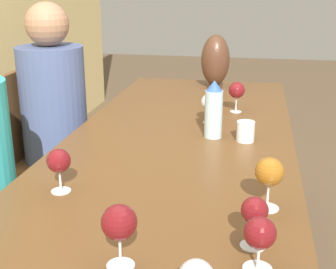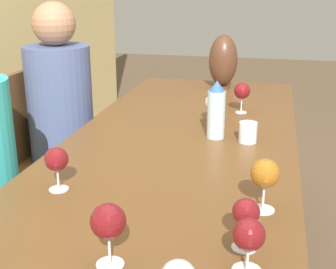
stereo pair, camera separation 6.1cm
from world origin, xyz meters
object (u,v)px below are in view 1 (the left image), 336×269
object	(u,v)px
water_bottle	(214,110)
wine_glass_1	(255,212)
wine_glass_4	(237,91)
wine_glass_5	(59,162)
water_tumbler	(246,131)
person_far	(57,119)
wine_glass_0	(119,223)
wine_glass_2	(260,234)
chair_far	(45,151)
vase	(215,61)
wine_glass_7	(209,103)
wine_glass_6	(269,173)

from	to	relation	value
water_bottle	wine_glass_1	size ratio (longest dim) A/B	1.80
wine_glass_4	wine_glass_5	xyz separation A→B (m)	(-1.03, 0.49, -0.01)
water_tumbler	person_far	distance (m)	1.06
water_tumbler	wine_glass_0	size ratio (longest dim) A/B	0.53
water_tumbler	wine_glass_0	distance (m)	0.98
wine_glass_2	wine_glass_4	xyz separation A→B (m)	(1.34, 0.12, 0.02)
wine_glass_4	water_tumbler	bearing A→B (deg)	-172.10
wine_glass_0	person_far	xyz separation A→B (m)	(1.31, 0.73, -0.18)
wine_glass_2	wine_glass_0	bearing A→B (deg)	98.40
chair_far	vase	bearing A→B (deg)	-54.80
person_far	wine_glass_1	bearing A→B (deg)	-138.47
wine_glass_4	person_far	xyz separation A→B (m)	(-0.07, 0.93, -0.18)
wine_glass_4	wine_glass_7	distance (m)	0.24
wine_glass_1	wine_glass_6	size ratio (longest dim) A/B	0.86
wine_glass_7	person_far	distance (m)	0.84
wine_glass_5	wine_glass_6	bearing A→B (deg)	-89.58
chair_far	wine_glass_4	bearing A→B (deg)	-85.90
wine_glass_1	wine_glass_2	size ratio (longest dim) A/B	1.01
vase	wine_glass_1	world-z (taller)	vase
wine_glass_0	wine_glass_5	bearing A→B (deg)	40.22
wine_glass_6	person_far	bearing A→B (deg)	48.35
wine_glass_7	wine_glass_5	bearing A→B (deg)	155.22
water_bottle	wine_glass_5	distance (m)	0.75
vase	person_far	bearing A→B (deg)	128.06
water_tumbler	wine_glass_6	xyz separation A→B (m)	(-0.59, -0.08, 0.07)
wine_glass_1	water_bottle	bearing A→B (deg)	12.27
chair_far	person_far	world-z (taller)	person_far
water_tumbler	wine_glass_2	size ratio (longest dim) A/B	0.63
wine_glass_5	person_far	xyz separation A→B (m)	(0.96, 0.44, -0.17)
wine_glass_1	chair_far	xyz separation A→B (m)	(1.17, 1.12, -0.35)
wine_glass_6	vase	bearing A→B (deg)	10.89
wine_glass_2	chair_far	distance (m)	1.73
vase	wine_glass_0	distance (m)	1.92
water_tumbler	wine_glass_6	world-z (taller)	wine_glass_6
wine_glass_0	wine_glass_7	xyz separation A→B (m)	(1.17, -0.08, -0.02)
wine_glass_4	wine_glass_5	size ratio (longest dim) A/B	1.07
water_tumbler	wine_glass_5	bearing A→B (deg)	136.95
wine_glass_7	vase	bearing A→B (deg)	3.37
wine_glass_7	person_far	size ratio (longest dim) A/B	0.11
wine_glass_2	water_tumbler	bearing A→B (deg)	3.69
vase	wine_glass_6	size ratio (longest dim) A/B	2.03
water_tumbler	wine_glass_0	xyz separation A→B (m)	(-0.94, 0.26, 0.07)
wine_glass_2	chair_far	world-z (taller)	chair_far
water_tumbler	vase	world-z (taller)	vase
wine_glass_1	wine_glass_6	bearing A→B (deg)	-9.97
chair_far	water_tumbler	bearing A→B (deg)	-108.77
water_bottle	vase	xyz separation A→B (m)	(0.94, 0.08, 0.05)
vase	chair_far	distance (m)	1.13
water_bottle	wine_glass_7	bearing A→B (deg)	10.64
wine_glass_1	wine_glass_4	distance (m)	1.24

